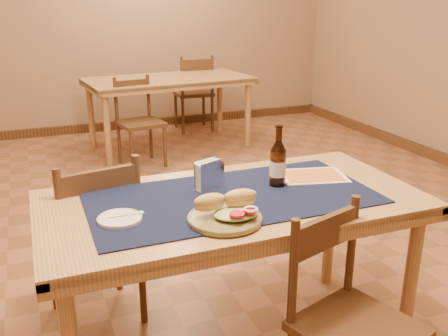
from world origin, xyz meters
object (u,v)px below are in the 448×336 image
object	(u,v)px
back_table	(169,86)
chair_main_near	(349,320)
napkin_holder	(209,175)
main_table	(233,215)
beer_bottle	(278,164)
chair_main_far	(95,238)
sandwich_plate	(227,213)

from	to	relation	value
back_table	chair_main_near	world-z (taller)	chair_main_near
chair_main_near	napkin_holder	xyz separation A→B (m)	(-0.30, 0.66, 0.38)
chair_main_near	main_table	bearing A→B (deg)	114.32
main_table	napkin_holder	size ratio (longest dim) A/B	10.41
main_table	beer_bottle	world-z (taller)	beer_bottle
main_table	chair_main_near	distance (m)	0.63
back_table	chair_main_near	bearing A→B (deg)	-95.89
chair_main_far	napkin_holder	distance (m)	0.67
main_table	chair_main_near	xyz separation A→B (m)	(0.24, -0.54, -0.23)
main_table	chair_main_far	size ratio (longest dim) A/B	1.81
chair_main_far	beer_bottle	bearing A→B (deg)	-26.29
chair_main_near	beer_bottle	distance (m)	0.72
chair_main_far	chair_main_near	bearing A→B (deg)	-51.15
sandwich_plate	napkin_holder	world-z (taller)	napkin_holder
chair_main_far	napkin_holder	world-z (taller)	napkin_holder
sandwich_plate	chair_main_far	bearing A→B (deg)	123.52
main_table	chair_main_far	bearing A→B (deg)	141.22
chair_main_near	beer_bottle	size ratio (longest dim) A/B	3.05
main_table	chair_main_far	xyz separation A→B (m)	(-0.54, 0.43, -0.21)
sandwich_plate	beer_bottle	world-z (taller)	beer_bottle
chair_main_far	beer_bottle	world-z (taller)	beer_bottle
sandwich_plate	beer_bottle	distance (m)	0.44
chair_main_far	napkin_holder	size ratio (longest dim) A/B	5.74
sandwich_plate	beer_bottle	xyz separation A→B (m)	(0.35, 0.26, 0.07)
sandwich_plate	napkin_holder	xyz separation A→B (m)	(0.05, 0.34, 0.03)
main_table	beer_bottle	bearing A→B (deg)	11.93
sandwich_plate	beer_bottle	size ratio (longest dim) A/B	1.03
chair_main_near	back_table	bearing A→B (deg)	84.11
chair_main_near	sandwich_plate	world-z (taller)	sandwich_plate
back_table	chair_main_far	distance (m)	3.12
main_table	sandwich_plate	size ratio (longest dim) A/B	5.64
chair_main_near	sandwich_plate	size ratio (longest dim) A/B	2.96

